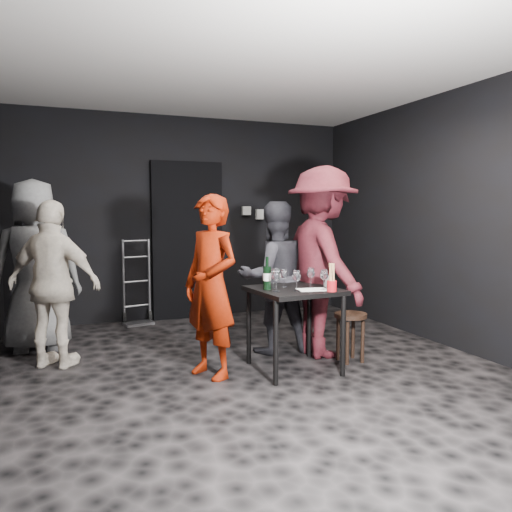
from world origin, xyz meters
name	(u,v)px	position (x,y,z in m)	size (l,w,h in m)	color
floor	(251,370)	(0.00, 0.00, 0.00)	(4.50, 5.00, 0.02)	black
ceiling	(251,65)	(0.00, 0.00, 2.70)	(4.50, 5.00, 0.02)	silver
wall_back	(186,218)	(0.00, 2.50, 1.35)	(4.50, 0.04, 2.70)	black
wall_front	(461,233)	(0.00, -2.50, 1.35)	(4.50, 0.04, 2.70)	black
wall_right	(452,220)	(2.25, 0.00, 1.35)	(0.04, 5.00, 2.70)	black
doorway	(187,240)	(0.00, 2.44, 1.05)	(0.95, 0.10, 2.10)	black
wallbox_upper	(246,211)	(0.85, 2.45, 1.45)	(0.12, 0.06, 0.12)	#B7B7B2
wallbox_lower	(260,214)	(1.05, 2.45, 1.40)	(0.10, 0.06, 0.14)	#B7B7B2
hand_truck	(138,308)	(-0.69, 2.32, 0.20)	(0.37, 0.32, 1.08)	#B2B2B7
tasting_table	(294,299)	(0.37, -0.12, 0.65)	(0.72, 0.72, 0.75)	black
stool	(350,324)	(0.98, -0.09, 0.36)	(0.31, 0.31, 0.47)	black
server_red	(211,281)	(-0.38, -0.01, 0.84)	(0.61, 0.40, 1.69)	maroon
woman_black	(274,275)	(0.43, 0.50, 0.79)	(0.77, 0.42, 1.58)	#27272C
man_maroon	(322,238)	(0.83, 0.22, 1.18)	(1.52, 0.71, 2.35)	#48141B
bystander_cream	(54,282)	(-1.65, 0.76, 0.80)	(0.94, 0.45, 1.60)	#EFDFC9
bystander_grey	(35,250)	(-1.83, 1.42, 1.04)	(1.02, 0.56, 2.09)	slate
tasting_mat	(313,290)	(0.48, -0.26, 0.75)	(0.27, 0.18, 0.00)	white
wine_glass_a	(276,279)	(0.14, -0.23, 0.86)	(0.08, 0.08, 0.22)	white
wine_glass_b	(274,278)	(0.20, -0.05, 0.85)	(0.07, 0.07, 0.19)	white
wine_glass_c	(284,277)	(0.31, -0.03, 0.84)	(0.07, 0.07, 0.18)	white
wine_glass_d	(297,280)	(0.32, -0.27, 0.85)	(0.08, 0.08, 0.20)	white
wine_glass_e	(324,279)	(0.57, -0.30, 0.85)	(0.08, 0.08, 0.20)	white
wine_glass_f	(311,276)	(0.54, -0.11, 0.85)	(0.07, 0.07, 0.20)	white
wine_bottle	(267,277)	(0.11, -0.10, 0.86)	(0.07, 0.07, 0.29)	black
breadstick_cup	(332,278)	(0.59, -0.40, 0.87)	(0.08, 0.08, 0.26)	#B3141A
reserved_card	(327,281)	(0.68, -0.17, 0.80)	(0.08, 0.13, 0.10)	white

